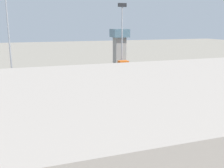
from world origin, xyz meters
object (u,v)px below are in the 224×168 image
train_on_track_2 (109,78)px  light_mast_2 (122,29)px  maintenance_shed (88,158)px  train_on_track_0 (131,69)px  train_on_track_1 (82,76)px  train_on_track_5 (153,86)px  control_tower (120,46)px  train_on_track_3 (79,84)px  light_mast_0 (7,18)px  train_on_track_4 (120,85)px

train_on_track_2 → light_mast_2: 21.03m
maintenance_shed → train_on_track_0: bearing=-116.3°
train_on_track_1 → train_on_track_0: 18.32m
train_on_track_5 → control_tower: bearing=-99.2°
train_on_track_3 → maintenance_shed: (8.58, 43.65, 3.86)m
light_mast_0 → train_on_track_4: bearing=136.8°
light_mast_0 → maintenance_shed: (-7.71, 62.28, -12.44)m
train_on_track_2 → train_on_track_0: train_on_track_0 is taller
train_on_track_3 → train_on_track_0: size_ratio=6.64×
train_on_track_2 → train_on_track_1: same height
light_mast_2 → train_on_track_5: bearing=83.7°
train_on_track_2 → light_mast_0: size_ratio=1.62×
train_on_track_5 → train_on_track_4: bearing=-37.5°
light_mast_2 → control_tower: (-3.19, -10.71, -6.50)m
train_on_track_2 → train_on_track_5: bearing=112.0°
train_on_track_4 → train_on_track_0: same height
train_on_track_2 → maintenance_shed: maintenance_shed is taller
train_on_track_5 → control_tower: 40.28m
train_on_track_2 → train_on_track_1: 8.29m
train_on_track_1 → train_on_track_5: (-12.65, 20.00, 0.59)m
train_on_track_5 → control_tower: size_ratio=6.40×
train_on_track_3 → light_mast_2: 29.35m
train_on_track_2 → light_mast_0: light_mast_0 is taller
train_on_track_4 → control_tower: (-12.87, -34.32, 6.51)m
light_mast_2 → control_tower: bearing=-106.6°
train_on_track_4 → control_tower: bearing=-110.6°
train_on_track_4 → train_on_track_3: bearing=-29.4°
maintenance_shed → light_mast_0: bearing=-82.9°
train_on_track_3 → control_tower: size_ratio=4.45×
train_on_track_4 → light_mast_0: 38.17m
light_mast_0 → maintenance_shed: 63.98m
train_on_track_0 → control_tower: (-1.38, -14.32, 6.51)m
light_mast_0 → control_tower: bearing=-164.3°
train_on_track_5 → light_mast_0: 45.55m
light_mast_2 → maintenance_shed: (27.14, 62.26, -9.18)m
light_mast_0 → maintenance_shed: bearing=97.1°
light_mast_0 → light_mast_2: 35.00m
light_mast_0 → train_on_track_2: bearing=152.0°
train_on_track_5 → train_on_track_1: bearing=-57.7°
maintenance_shed → control_tower: 79.06m
train_on_track_0 → maintenance_shed: 65.51m
maintenance_shed → light_mast_2: bearing=-113.6°
light_mast_2 → control_tower: 12.92m
train_on_track_4 → train_on_track_3: size_ratio=0.15×
train_on_track_2 → train_on_track_4: (0.47, 10.00, 0.13)m
train_on_track_2 → light_mast_2: bearing=-124.1°
train_on_track_3 → light_mast_2: bearing=-134.9°
train_on_track_4 → maintenance_shed: bearing=65.7°
train_on_track_2 → train_on_track_5: size_ratio=0.49×
train_on_track_0 → control_tower: 15.78m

